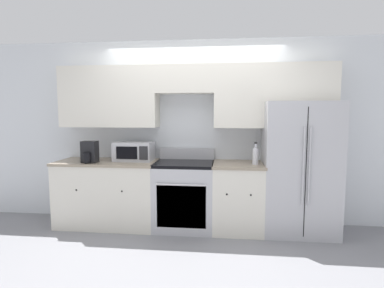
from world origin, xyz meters
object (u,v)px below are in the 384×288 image
refrigerator (299,168)px  bottle (255,156)px  oven_range (184,195)px  microwave (134,151)px

refrigerator → bottle: bearing=-170.2°
oven_range → microwave: 0.93m
refrigerator → bottle: refrigerator is taller
oven_range → bottle: bearing=-4.2°
refrigerator → microwave: refrigerator is taller
bottle → oven_range: bearing=175.8°
microwave → bottle: bottle is taller
microwave → oven_range: bearing=-7.1°
refrigerator → bottle: 0.61m
refrigerator → bottle: (-0.57, -0.10, 0.17)m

